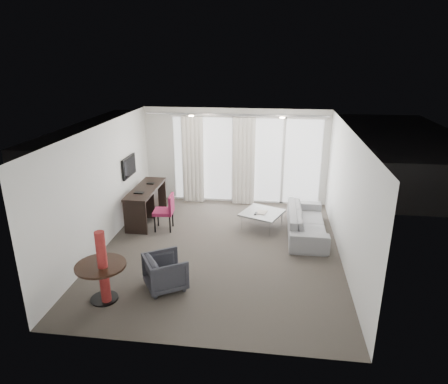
# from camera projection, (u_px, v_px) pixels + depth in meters

# --- Properties ---
(floor) EXTENTS (5.00, 6.00, 0.00)m
(floor) POSITION_uv_depth(u_px,v_px,m) (220.00, 250.00, 8.54)
(floor) COLOR #433D36
(floor) RESTS_ON ground
(ceiling) EXTENTS (5.00, 6.00, 0.00)m
(ceiling) POSITION_uv_depth(u_px,v_px,m) (220.00, 129.00, 7.67)
(ceiling) COLOR white
(ceiling) RESTS_ON ground
(wall_left) EXTENTS (0.00, 6.00, 2.60)m
(wall_left) POSITION_uv_depth(u_px,v_px,m) (103.00, 187.00, 8.41)
(wall_left) COLOR silver
(wall_left) RESTS_ON ground
(wall_right) EXTENTS (0.00, 6.00, 2.60)m
(wall_right) POSITION_uv_depth(u_px,v_px,m) (347.00, 198.00, 7.80)
(wall_right) COLOR silver
(wall_right) RESTS_ON ground
(wall_front) EXTENTS (5.00, 0.00, 2.60)m
(wall_front) POSITION_uv_depth(u_px,v_px,m) (189.00, 267.00, 5.30)
(wall_front) COLOR silver
(wall_front) RESTS_ON ground
(window_panel) EXTENTS (4.00, 0.02, 2.38)m
(window_panel) POSITION_uv_depth(u_px,v_px,m) (246.00, 160.00, 10.89)
(window_panel) COLOR white
(window_panel) RESTS_ON ground
(window_frame) EXTENTS (4.10, 0.06, 2.44)m
(window_frame) POSITION_uv_depth(u_px,v_px,m) (246.00, 160.00, 10.88)
(window_frame) COLOR white
(window_frame) RESTS_ON ground
(curtain_left) EXTENTS (0.60, 0.20, 2.38)m
(curtain_left) POSITION_uv_depth(u_px,v_px,m) (193.00, 160.00, 10.91)
(curtain_left) COLOR silver
(curtain_left) RESTS_ON ground
(curtain_right) EXTENTS (0.60, 0.20, 2.38)m
(curtain_right) POSITION_uv_depth(u_px,v_px,m) (244.00, 162.00, 10.74)
(curtain_right) COLOR silver
(curtain_right) RESTS_ON ground
(curtain_track) EXTENTS (4.80, 0.04, 0.04)m
(curtain_track) POSITION_uv_depth(u_px,v_px,m) (235.00, 115.00, 10.36)
(curtain_track) COLOR #B2B2B7
(curtain_track) RESTS_ON ceiling
(downlight_a) EXTENTS (0.12, 0.12, 0.02)m
(downlight_a) POSITION_uv_depth(u_px,v_px,m) (191.00, 116.00, 9.28)
(downlight_a) COLOR #FFE0B2
(downlight_a) RESTS_ON ceiling
(downlight_b) EXTENTS (0.12, 0.12, 0.02)m
(downlight_b) POSITION_uv_depth(u_px,v_px,m) (282.00, 118.00, 9.02)
(downlight_b) COLOR #FFE0B2
(downlight_b) RESTS_ON ceiling
(desk) EXTENTS (0.56, 1.79, 0.84)m
(desk) POSITION_uv_depth(u_px,v_px,m) (147.00, 204.00, 9.93)
(desk) COLOR black
(desk) RESTS_ON floor
(tv) EXTENTS (0.05, 0.80, 0.50)m
(tv) POSITION_uv_depth(u_px,v_px,m) (129.00, 167.00, 9.74)
(tv) COLOR black
(tv) RESTS_ON wall_left
(desk_chair) EXTENTS (0.51, 0.48, 0.87)m
(desk_chair) POSITION_uv_depth(u_px,v_px,m) (163.00, 212.00, 9.38)
(desk_chair) COLOR maroon
(desk_chair) RESTS_ON floor
(round_table) EXTENTS (0.89, 0.89, 0.67)m
(round_table) POSITION_uv_depth(u_px,v_px,m) (102.00, 282.00, 6.72)
(round_table) COLOR black
(round_table) RESTS_ON floor
(menu_card) EXTENTS (0.13, 0.05, 0.23)m
(menu_card) POSITION_uv_depth(u_px,v_px,m) (101.00, 265.00, 6.52)
(menu_card) COLOR white
(menu_card) RESTS_ON round_table
(red_lamp) EXTENTS (0.34, 0.34, 1.31)m
(red_lamp) POSITION_uv_depth(u_px,v_px,m) (103.00, 268.00, 6.54)
(red_lamp) COLOR maroon
(red_lamp) RESTS_ON floor
(tub_armchair) EXTENTS (0.94, 0.93, 0.63)m
(tub_armchair) POSITION_uv_depth(u_px,v_px,m) (166.00, 272.00, 7.08)
(tub_armchair) COLOR #303139
(tub_armchair) RESTS_ON floor
(coffee_table) EXTENTS (1.15, 1.15, 0.39)m
(coffee_table) POSITION_uv_depth(u_px,v_px,m) (262.00, 220.00, 9.56)
(coffee_table) COLOR gray
(coffee_table) RESTS_ON floor
(remote) EXTENTS (0.08, 0.17, 0.02)m
(remote) POSITION_uv_depth(u_px,v_px,m) (256.00, 215.00, 9.40)
(remote) COLOR black
(remote) RESTS_ON coffee_table
(magazine) EXTENTS (0.29, 0.34, 0.02)m
(magazine) POSITION_uv_depth(u_px,v_px,m) (262.00, 214.00, 9.48)
(magazine) COLOR gray
(magazine) RESTS_ON coffee_table
(sofa) EXTENTS (0.84, 2.14, 0.62)m
(sofa) POSITION_uv_depth(u_px,v_px,m) (307.00, 222.00, 9.16)
(sofa) COLOR gray
(sofa) RESTS_ON floor
(terrace_slab) EXTENTS (5.60, 3.00, 0.12)m
(terrace_slab) POSITION_uv_depth(u_px,v_px,m) (249.00, 186.00, 12.73)
(terrace_slab) COLOR #4D4D50
(terrace_slab) RESTS_ON ground
(rattan_chair_a) EXTENTS (0.72, 0.72, 0.91)m
(rattan_chair_a) POSITION_uv_depth(u_px,v_px,m) (272.00, 174.00, 12.18)
(rattan_chair_a) COLOR brown
(rattan_chair_a) RESTS_ON terrace_slab
(rattan_chair_b) EXTENTS (0.62, 0.62, 0.90)m
(rattan_chair_b) POSITION_uv_depth(u_px,v_px,m) (305.00, 168.00, 12.89)
(rattan_chair_b) COLOR brown
(rattan_chair_b) RESTS_ON terrace_slab
(rattan_table) EXTENTS (0.71, 0.71, 0.56)m
(rattan_table) POSITION_uv_depth(u_px,v_px,m) (285.00, 181.00, 12.18)
(rattan_table) COLOR brown
(rattan_table) RESTS_ON terrace_slab
(balustrade) EXTENTS (5.50, 0.06, 1.05)m
(balustrade) POSITION_uv_depth(u_px,v_px,m) (252.00, 158.00, 13.90)
(balustrade) COLOR #B2B2B7
(balustrade) RESTS_ON terrace_slab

